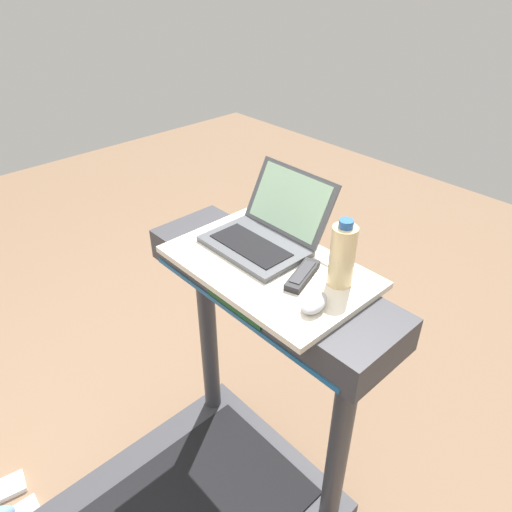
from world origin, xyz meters
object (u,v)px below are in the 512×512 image
Objects in this scene: water_bottle at (342,255)px; tv_remote at (302,275)px; laptop at (266,231)px; computer_mouse at (314,303)px.

water_bottle is 0.14m from tv_remote.
tv_remote is (0.21, -0.06, -0.03)m from laptop.
water_bottle is at bearing 0.88° from laptop.
computer_mouse is 0.49× the size of water_bottle.
laptop reaches higher than computer_mouse.
water_bottle is 1.23× the size of tv_remote.
water_bottle reaches higher than tv_remote.
laptop reaches higher than water_bottle.
water_bottle reaches higher than computer_mouse.
laptop is 0.30m from water_bottle.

